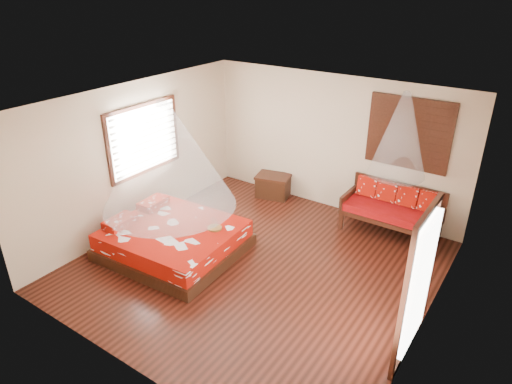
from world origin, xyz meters
TOP-DOWN VIEW (x-y plane):
  - room at (0.00, 0.00)m, footprint 5.54×5.54m
  - bed at (-1.48, -0.48)m, footprint 2.32×2.12m
  - daybed at (1.48, 2.38)m, footprint 1.79×0.80m
  - storage_chest at (-1.22, 2.45)m, footprint 0.84×0.69m
  - shutter_panel at (1.48, 2.72)m, footprint 1.52×0.06m
  - window_left at (-2.71, 0.20)m, footprint 0.10×1.74m
  - glazed_door at (2.72, -0.60)m, footprint 0.08×1.02m
  - wine_tray at (-0.83, -0.09)m, footprint 0.26×0.26m
  - mosquito_net_main at (-1.46, -0.47)m, footprint 2.24×2.24m
  - mosquito_net_daybed at (1.48, 2.25)m, footprint 1.01×1.01m

SIDE VIEW (x-z plane):
  - bed at x=-1.48m, z-range -0.07..0.58m
  - storage_chest at x=-1.22m, z-range 0.00..0.51m
  - daybed at x=1.48m, z-range 0.05..0.99m
  - wine_tray at x=-0.83m, z-range 0.45..0.66m
  - glazed_door at x=2.72m, z-range -0.01..2.15m
  - room at x=0.00m, z-range -0.02..2.82m
  - window_left at x=-2.71m, z-range 1.03..2.37m
  - mosquito_net_main at x=-1.46m, z-range 0.95..2.75m
  - shutter_panel at x=1.48m, z-range 1.24..2.56m
  - mosquito_net_daybed at x=1.48m, z-range 1.25..2.75m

